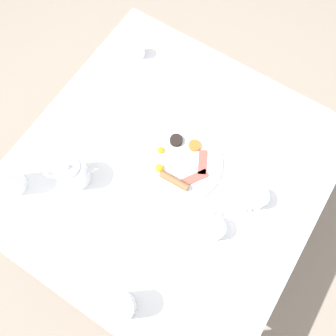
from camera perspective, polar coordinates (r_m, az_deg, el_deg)
ground_plane at (r=1.87m, az=0.00°, el=-7.18°), size 8.00×8.00×0.00m
table at (r=1.25m, az=0.00°, el=-1.20°), size 1.07×1.09×0.70m
breakfast_plate at (r=1.19m, az=1.96°, el=1.03°), size 0.31×0.31×0.04m
teapot_near at (r=1.17m, az=-16.32°, el=-0.76°), size 0.17×0.13×0.13m
teacup_with_saucer_left at (r=1.17m, az=14.92°, el=-5.15°), size 0.13×0.13×0.07m
teacup_with_saucer_right at (r=1.12m, az=7.78°, el=-10.47°), size 0.13×0.13×0.07m
water_glass_tall at (r=1.08m, az=-8.06°, el=-22.89°), size 0.08×0.08×0.12m
water_glass_short at (r=1.23m, az=-26.12°, el=-1.78°), size 0.08×0.08×0.14m
creamer_jug at (r=1.41m, az=-5.19°, el=19.89°), size 0.08×0.05×0.06m
napkin_folded at (r=1.32m, az=18.58°, el=7.31°), size 0.16×0.13×0.01m
fork_by_plate at (r=1.39m, az=1.98°, el=17.01°), size 0.04×0.18×0.00m
knife_by_plate at (r=1.14m, az=-9.42°, el=-13.30°), size 0.11×0.18×0.00m
spoon_for_tea at (r=1.34m, az=-13.08°, el=11.43°), size 0.09×0.14×0.00m
fork_spare at (r=1.34m, az=10.20°, el=12.42°), size 0.04×0.17×0.00m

